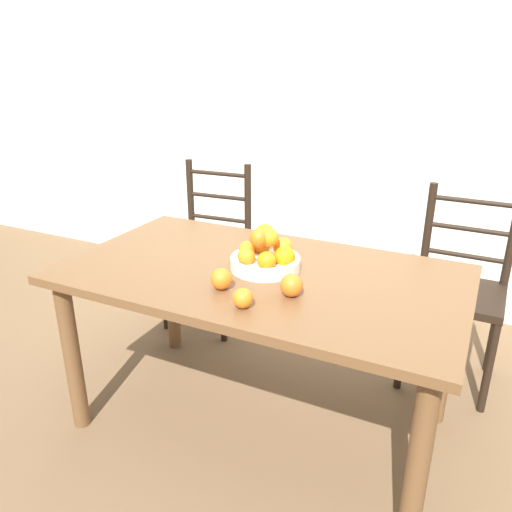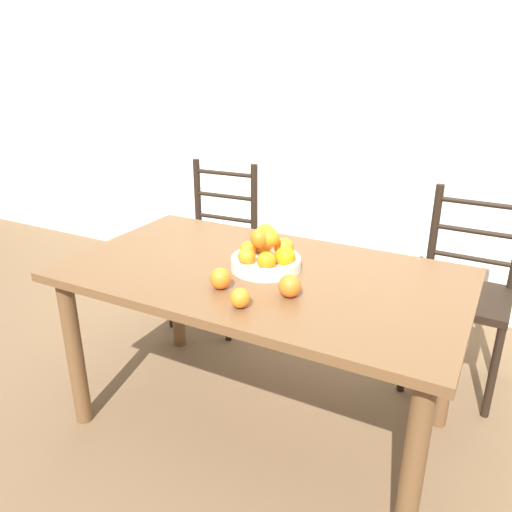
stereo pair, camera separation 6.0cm
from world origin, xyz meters
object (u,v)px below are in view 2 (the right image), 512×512
(fruit_bowl, at_px, (267,256))
(chair_right, at_px, (463,296))
(chair_left, at_px, (215,247))
(orange_loose_1, at_px, (290,286))
(orange_loose_2, at_px, (240,298))
(orange_loose_0, at_px, (220,278))

(fruit_bowl, distance_m, chair_right, 1.04)
(chair_left, xyz_separation_m, chair_right, (1.38, 0.00, 0.00))
(fruit_bowl, relative_size, orange_loose_1, 3.42)
(orange_loose_1, relative_size, orange_loose_2, 1.18)
(fruit_bowl, xyz_separation_m, orange_loose_2, (0.07, -0.34, -0.02))
(orange_loose_2, relative_size, chair_right, 0.07)
(orange_loose_0, bearing_deg, orange_loose_1, 12.91)
(orange_loose_2, xyz_separation_m, chair_left, (-0.76, 1.04, -0.30))
(orange_loose_0, height_order, chair_left, chair_left)
(orange_loose_1, height_order, orange_loose_2, orange_loose_1)
(orange_loose_2, bearing_deg, chair_right, 59.36)
(orange_loose_1, bearing_deg, chair_right, 60.45)
(orange_loose_0, distance_m, chair_right, 1.25)
(orange_loose_2, distance_m, chair_right, 1.25)
(orange_loose_2, xyz_separation_m, chair_right, (0.62, 1.04, -0.30))
(orange_loose_2, distance_m, chair_left, 1.33)
(orange_loose_1, relative_size, chair_right, 0.09)
(orange_loose_1, height_order, chair_left, chair_left)
(orange_loose_0, distance_m, orange_loose_1, 0.25)
(orange_loose_1, distance_m, chair_left, 1.29)
(orange_loose_0, xyz_separation_m, orange_loose_2, (0.14, -0.10, -0.00))
(fruit_bowl, distance_m, chair_left, 1.04)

